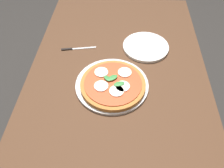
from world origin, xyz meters
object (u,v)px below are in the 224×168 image
Objects in this scene: dining_table at (116,112)px; knife at (74,49)px; plate_white at (146,47)px; serving_tray at (112,85)px; pizza at (113,84)px.

knife is (-0.29, -0.22, 0.10)m from dining_table.
knife is (0.03, -0.35, -0.00)m from plate_white.
serving_tray is 0.30m from plate_white.
dining_table is at bearing -22.12° from plate_white.
dining_table is 0.38m from knife.
knife reaches higher than dining_table.
pizza is (0.01, 0.00, 0.02)m from serving_tray.
dining_table is 5.86× the size of pizza.
serving_tray is 1.37× the size of plate_white.
knife is at bearing -138.44° from serving_tray.
dining_table is at bearing 17.78° from pizza.
serving_tray is 1.14× the size of pizza.
knife is at bearing -85.08° from plate_white.
plate_white is at bearing 94.92° from knife.
serving_tray is at bearing -30.60° from plate_white.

